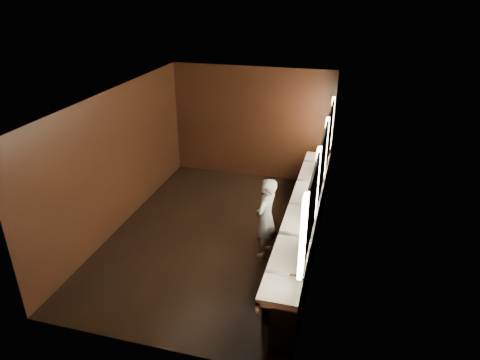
# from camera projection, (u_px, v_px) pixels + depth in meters

# --- Properties ---
(floor) EXTENTS (6.00, 6.00, 0.00)m
(floor) POSITION_uv_depth(u_px,v_px,m) (215.00, 234.00, 8.60)
(floor) COLOR black
(floor) RESTS_ON ground
(ceiling) EXTENTS (4.00, 6.00, 0.02)m
(ceiling) POSITION_uv_depth(u_px,v_px,m) (211.00, 97.00, 7.40)
(ceiling) COLOR #2D2D2B
(ceiling) RESTS_ON wall_back
(wall_back) EXTENTS (4.00, 0.02, 2.80)m
(wall_back) POSITION_uv_depth(u_px,v_px,m) (252.00, 123.00, 10.62)
(wall_back) COLOR black
(wall_back) RESTS_ON floor
(wall_front) EXTENTS (4.00, 0.02, 2.80)m
(wall_front) POSITION_uv_depth(u_px,v_px,m) (138.00, 264.00, 5.38)
(wall_front) COLOR black
(wall_front) RESTS_ON floor
(wall_left) EXTENTS (0.02, 6.00, 2.80)m
(wall_left) POSITION_uv_depth(u_px,v_px,m) (118.00, 160.00, 8.47)
(wall_left) COLOR black
(wall_left) RESTS_ON floor
(wall_right) EXTENTS (0.02, 6.00, 2.80)m
(wall_right) POSITION_uv_depth(u_px,v_px,m) (321.00, 182.00, 7.53)
(wall_right) COLOR black
(wall_right) RESTS_ON floor
(sink_counter) EXTENTS (0.55, 5.40, 1.01)m
(sink_counter) POSITION_uv_depth(u_px,v_px,m) (306.00, 225.00, 7.96)
(sink_counter) COLOR black
(sink_counter) RESTS_ON floor
(mirror_band) EXTENTS (0.06, 5.03, 1.15)m
(mirror_band) POSITION_uv_depth(u_px,v_px,m) (322.00, 164.00, 7.38)
(mirror_band) COLOR #FBE9C0
(mirror_band) RESTS_ON wall_right
(person) EXTENTS (0.49, 0.63, 1.53)m
(person) POSITION_uv_depth(u_px,v_px,m) (266.00, 218.00, 7.67)
(person) COLOR #8AAFCE
(person) RESTS_ON floor
(trash_bin) EXTENTS (0.42, 0.42, 0.56)m
(trash_bin) POSITION_uv_depth(u_px,v_px,m) (274.00, 304.00, 6.35)
(trash_bin) COLOR black
(trash_bin) RESTS_ON floor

